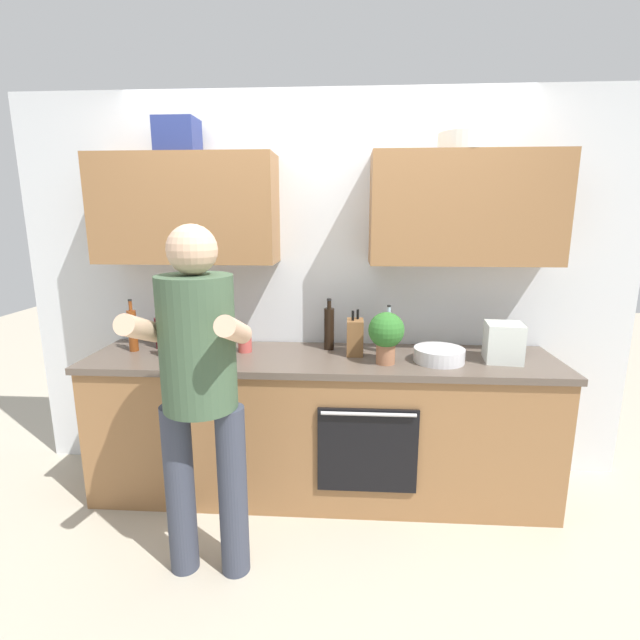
{
  "coord_description": "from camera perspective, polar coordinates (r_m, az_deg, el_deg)",
  "views": [
    {
      "loc": [
        0.17,
        -2.7,
        1.73
      ],
      "look_at": [
        0.0,
        -0.1,
        1.15
      ],
      "focal_mm": 26.03,
      "sensor_mm": 36.0,
      "label": 1
    }
  ],
  "objects": [
    {
      "name": "bottle_soda",
      "position": [
        2.97,
        -18.54,
        -2.53
      ],
      "size": [
        0.07,
        0.07,
        0.23
      ],
      "color": "#198C33",
      "rests_on": "counter"
    },
    {
      "name": "ground_plane",
      "position": [
        3.21,
        0.11,
        -20.05
      ],
      "size": [
        12.0,
        12.0,
        0.0
      ],
      "primitive_type": "plane",
      "color": "#B2A893"
    },
    {
      "name": "person_standing",
      "position": [
        2.2,
        -14.61,
        -7.04
      ],
      "size": [
        0.49,
        0.45,
        1.7
      ],
      "color": "#383D4C",
      "rests_on": "ground"
    },
    {
      "name": "mixing_bowl",
      "position": [
        2.81,
        14.42,
        -4.18
      ],
      "size": [
        0.29,
        0.29,
        0.08
      ],
      "primitive_type": "cylinder",
      "color": "silver",
      "rests_on": "counter"
    },
    {
      "name": "bottle_soy",
      "position": [
        2.95,
        1.12,
        -0.99
      ],
      "size": [
        0.06,
        0.06,
        0.33
      ],
      "color": "black",
      "rests_on": "counter"
    },
    {
      "name": "back_wall_unit",
      "position": [
        2.99,
        0.46,
        7.99
      ],
      "size": [
        4.0,
        0.38,
        2.5
      ],
      "color": "silver",
      "rests_on": "ground"
    },
    {
      "name": "cup_ceramic",
      "position": [
        2.95,
        -9.2,
        -2.89
      ],
      "size": [
        0.09,
        0.09,
        0.1
      ],
      "primitive_type": "cylinder",
      "color": "#BF4C47",
      "rests_on": "counter"
    },
    {
      "name": "bottle_vinegar",
      "position": [
        3.14,
        -22.05,
        -1.13
      ],
      "size": [
        0.06,
        0.06,
        0.33
      ],
      "color": "brown",
      "rests_on": "counter"
    },
    {
      "name": "counter",
      "position": [
        2.99,
        0.14,
        -12.76
      ],
      "size": [
        2.84,
        0.67,
        0.9
      ],
      "color": "olive",
      "rests_on": "ground"
    },
    {
      "name": "bottle_wine",
      "position": [
        3.15,
        -19.08,
        -1.31
      ],
      "size": [
        0.06,
        0.06,
        0.27
      ],
      "color": "#471419",
      "rests_on": "counter"
    },
    {
      "name": "grocery_bag_produce",
      "position": [
        2.92,
        21.62,
        -2.57
      ],
      "size": [
        0.23,
        0.23,
        0.23
      ],
      "primitive_type": "cube",
      "rotation": [
        0.0,
        0.0,
        -0.12
      ],
      "color": "silver",
      "rests_on": "counter"
    },
    {
      "name": "knife_block",
      "position": [
        2.85,
        4.32,
        -2.1
      ],
      "size": [
        0.1,
        0.14,
        0.28
      ],
      "color": "brown",
      "rests_on": "counter"
    },
    {
      "name": "bottle_syrup",
      "position": [
        2.86,
        -12.64,
        -1.62
      ],
      "size": [
        0.07,
        0.07,
        0.32
      ],
      "color": "#8C4C14",
      "rests_on": "counter"
    },
    {
      "name": "bottle_water",
      "position": [
        2.9,
        8.38,
        -1.56
      ],
      "size": [
        0.06,
        0.06,
        0.3
      ],
      "color": "silver",
      "rests_on": "counter"
    },
    {
      "name": "potted_herb",
      "position": [
        2.68,
        8.14,
        -1.63
      ],
      "size": [
        0.21,
        0.21,
        0.3
      ],
      "color": "#9E6647",
      "rests_on": "counter"
    }
  ]
}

